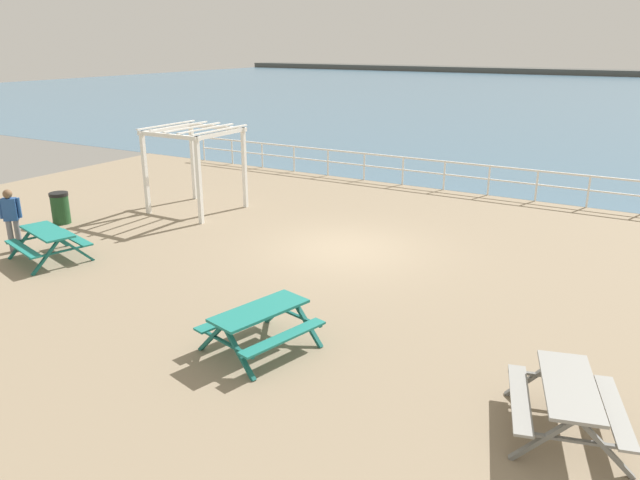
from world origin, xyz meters
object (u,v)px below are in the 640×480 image
Objects in this scene: picnic_table_near_right at (568,396)px; litter_bin at (60,208)px; picnic_table_mid_centre at (48,238)px; visitor at (11,216)px; lattice_pergola at (194,149)px; picnic_table_near_left at (260,319)px.

litter_bin reaches higher than picnic_table_near_right.
visitor is at bearing -163.34° from picnic_table_mid_centre.
visitor is 0.61× the size of lattice_pergola.
picnic_table_near_left is at bearing 6.77° from picnic_table_mid_centre.
visitor reaches higher than picnic_table_mid_centre.
visitor is 5.77m from lattice_pergola.
litter_bin is at bearing 85.18° from picnic_table_near_left.
litter_bin is at bearing 62.15° from picnic_table_near_right.
visitor reaches higher than picnic_table_near_left.
picnic_table_near_right is at bearing -11.97° from litter_bin.
lattice_pergola is at bearing 61.75° from picnic_table_near_left.
lattice_pergola is 4.38m from litter_bin.
lattice_pergola is (1.40, 5.50, 1.05)m from visitor.
picnic_table_mid_centre is at bearing 48.13° from visitor.
picnic_table_near_left is at bearing 39.76° from visitor.
visitor is 2.60m from litter_bin.
visitor is at bearing 70.49° from picnic_table_near_right.
visitor is at bearing 97.07° from picnic_table_near_left.
lattice_pergola is at bearing 46.74° from picnic_table_near_right.
picnic_table_near_left is 5.10m from picnic_table_near_right.
visitor is 1.75× the size of litter_bin.
visitor reaches higher than picnic_table_near_right.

